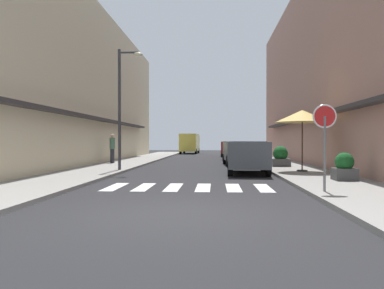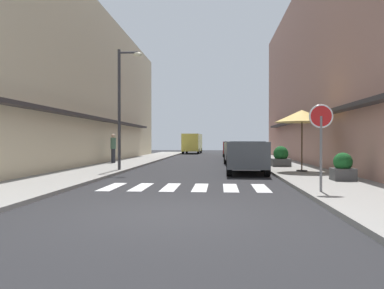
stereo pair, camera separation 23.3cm
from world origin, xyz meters
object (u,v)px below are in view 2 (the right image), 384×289
(street_lamp, at_px, (123,97))
(cafe_umbrella, at_px, (302,116))
(planter_corner, at_px, (343,168))
(parked_car_near, at_px, (247,154))
(parked_car_mid, at_px, (240,150))
(planter_midblock, at_px, (281,157))
(parked_car_distant, at_px, (232,147))
(delivery_van, at_px, (192,142))
(pedestrian_walking_near, at_px, (113,148))
(round_street_sign, at_px, (321,125))
(parked_car_far, at_px, (235,148))

(street_lamp, xyz_separation_m, cafe_umbrella, (8.31, -0.48, -1.00))
(street_lamp, xyz_separation_m, planter_corner, (8.89, -4.39, -3.04))
(parked_car_near, relative_size, parked_car_mid, 1.03)
(planter_midblock, bearing_deg, parked_car_mid, 126.60)
(planter_corner, bearing_deg, street_lamp, 153.73)
(parked_car_distant, height_order, planter_corner, parked_car_distant)
(delivery_van, bearing_deg, pedestrian_walking_near, -98.70)
(parked_car_mid, distance_m, delivery_van, 22.56)
(street_lamp, bearing_deg, planter_corner, -26.27)
(delivery_van, xyz_separation_m, cafe_umbrella, (6.97, -28.29, 1.19))
(parked_car_mid, xyz_separation_m, parked_car_distant, (0.00, 13.51, 0.00))
(delivery_van, relative_size, street_lamp, 0.95)
(parked_car_distant, relative_size, planter_corner, 4.62)
(delivery_van, height_order, planter_midblock, delivery_van)
(round_street_sign, distance_m, planter_midblock, 10.49)
(parked_car_distant, bearing_deg, cafe_umbrella, -82.94)
(cafe_umbrella, relative_size, planter_corner, 2.86)
(parked_car_distant, xyz_separation_m, planter_corner, (3.02, -23.61, -0.36))
(parked_car_mid, relative_size, planter_midblock, 3.67)
(planter_corner, distance_m, planter_midblock, 7.40)
(delivery_van, bearing_deg, planter_midblock, -75.18)
(parked_car_distant, distance_m, cafe_umbrella, 19.93)
(delivery_van, distance_m, street_lamp, 27.93)
(parked_car_distant, distance_m, street_lamp, 20.28)
(delivery_van, relative_size, planter_midblock, 4.99)
(parked_car_distant, relative_size, cafe_umbrella, 1.61)
(street_lamp, height_order, cafe_umbrella, street_lamp)
(parked_car_far, relative_size, street_lamp, 0.70)
(parked_car_near, bearing_deg, cafe_umbrella, 1.12)
(round_street_sign, relative_size, planter_corner, 2.44)
(round_street_sign, bearing_deg, pedestrian_walking_near, 125.80)
(parked_car_mid, xyz_separation_m, round_street_sign, (1.48, -13.16, 1.00))
(parked_car_far, bearing_deg, round_street_sign, -85.73)
(parked_car_distant, distance_m, round_street_sign, 26.73)
(parked_car_far, xyz_separation_m, planter_corner, (3.02, -16.77, -0.36))
(cafe_umbrella, bearing_deg, street_lamp, 176.66)
(round_street_sign, height_order, cafe_umbrella, cafe_umbrella)
(parked_car_mid, xyz_separation_m, cafe_umbrella, (2.44, -6.20, 1.68))
(parked_car_far, distance_m, parked_car_distant, 6.84)
(planter_corner, distance_m, pedestrian_walking_near, 14.82)
(parked_car_near, relative_size, delivery_van, 0.75)
(parked_car_far, xyz_separation_m, delivery_van, (-4.52, 15.42, 0.49))
(parked_car_mid, height_order, street_lamp, street_lamp)
(street_lamp, distance_m, planter_corner, 10.37)
(pedestrian_walking_near, bearing_deg, parked_car_mid, -16.88)
(parked_car_distant, relative_size, delivery_van, 0.82)
(parked_car_far, height_order, cafe_umbrella, cafe_umbrella)
(parked_car_mid, height_order, planter_corner, parked_car_mid)
(pedestrian_walking_near, bearing_deg, planter_midblock, -32.60)
(parked_car_near, height_order, delivery_van, delivery_van)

